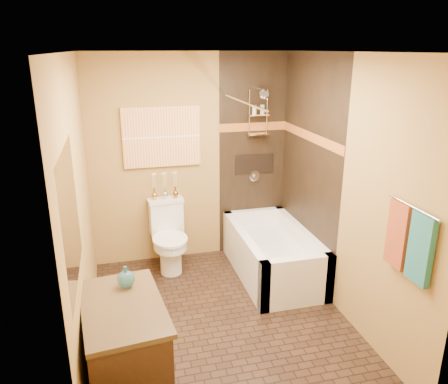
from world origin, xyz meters
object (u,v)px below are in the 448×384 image
object	(u,v)px
vanity	(125,353)
bathtub	(272,257)
toilet	(169,236)
sunset_painting	(162,137)

from	to	relation	value
vanity	bathtub	bearing A→B (deg)	35.57
bathtub	vanity	distance (m)	2.32
toilet	sunset_painting	bearing A→B (deg)	84.87
sunset_painting	toilet	size ratio (longest dim) A/B	1.10
sunset_painting	toilet	world-z (taller)	sunset_painting
sunset_painting	bathtub	bearing A→B (deg)	-32.44
sunset_painting	bathtub	distance (m)	1.90
bathtub	toilet	size ratio (longest dim) A/B	1.83
sunset_painting	toilet	bearing A→B (deg)	-90.00
bathtub	toilet	bearing A→B (deg)	158.23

